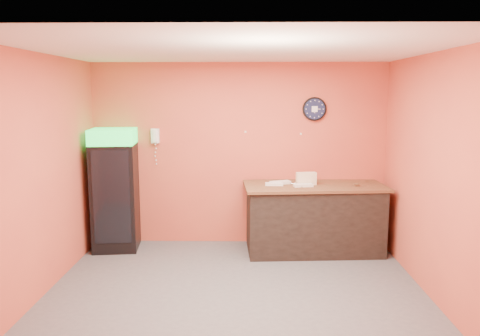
{
  "coord_description": "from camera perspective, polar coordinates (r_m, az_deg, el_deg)",
  "views": [
    {
      "loc": [
        0.14,
        -5.17,
        2.35
      ],
      "look_at": [
        0.04,
        0.6,
        1.41
      ],
      "focal_mm": 35.0,
      "sensor_mm": 36.0,
      "label": 1
    }
  ],
  "objects": [
    {
      "name": "wall_phone",
      "position": [
        7.29,
        -10.3,
        3.87
      ],
      "size": [
        0.12,
        0.11,
        0.22
      ],
      "color": "white",
      "rests_on": "back_wall"
    },
    {
      "name": "left_wall",
      "position": [
        5.78,
        -23.46,
        -1.0
      ],
      "size": [
        0.02,
        4.0,
        2.8
      ],
      "primitive_type": "cube",
      "color": "#CB5439",
      "rests_on": "floor"
    },
    {
      "name": "wrapped_sandwich_mid",
      "position": [
        6.77,
        7.72,
        -2.1
      ],
      "size": [
        0.29,
        0.15,
        0.04
      ],
      "primitive_type": "cube",
      "rotation": [
        0.0,
        0.0,
        0.16
      ],
      "color": "silver",
      "rests_on": "butcher_paper"
    },
    {
      "name": "right_wall",
      "position": [
        5.67,
        22.85,
        -1.15
      ],
      "size": [
        0.02,
        4.0,
        2.8
      ],
      "primitive_type": "cube",
      "color": "#CB5439",
      "rests_on": "floor"
    },
    {
      "name": "sub_roll_stack",
      "position": [
        6.9,
        8.08,
        -1.29
      ],
      "size": [
        0.3,
        0.14,
        0.18
      ],
      "rotation": [
        0.0,
        0.0,
        0.13
      ],
      "color": "beige",
      "rests_on": "butcher_paper"
    },
    {
      "name": "wall_clock",
      "position": [
        7.22,
        9.06,
        7.12
      ],
      "size": [
        0.36,
        0.06,
        0.36
      ],
      "color": "black",
      "rests_on": "back_wall"
    },
    {
      "name": "ceiling",
      "position": [
        5.2,
        -0.56,
        14.2
      ],
      "size": [
        4.5,
        4.0,
        0.02
      ],
      "primitive_type": "cube",
      "color": "white",
      "rests_on": "back_wall"
    },
    {
      "name": "wrapped_sandwich_left",
      "position": [
        6.81,
        4.19,
        -1.98
      ],
      "size": [
        0.26,
        0.11,
        0.04
      ],
      "primitive_type": "cube",
      "rotation": [
        0.0,
        0.0,
        -0.04
      ],
      "color": "silver",
      "rests_on": "butcher_paper"
    },
    {
      "name": "prep_counter",
      "position": [
        7.06,
        8.96,
        -6.2
      ],
      "size": [
        1.99,
        0.98,
        0.97
      ],
      "primitive_type": "cube",
      "rotation": [
        0.0,
        0.0,
        0.06
      ],
      "color": "black",
      "rests_on": "floor"
    },
    {
      "name": "wrapped_sandwich_right",
      "position": [
        6.93,
        4.91,
        -1.78
      ],
      "size": [
        0.32,
        0.22,
        0.04
      ],
      "primitive_type": "cube",
      "rotation": [
        0.0,
        0.0,
        0.38
      ],
      "color": "silver",
      "rests_on": "butcher_paper"
    },
    {
      "name": "back_wall",
      "position": [
        7.24,
        -0.12,
        1.68
      ],
      "size": [
        4.5,
        0.02,
        2.8
      ],
      "primitive_type": "cube",
      "color": "#CB5439",
      "rests_on": "floor"
    },
    {
      "name": "kitchen_tool",
      "position": [
        6.94,
        7.41,
        -1.74
      ],
      "size": [
        0.06,
        0.06,
        0.06
      ],
      "primitive_type": "cylinder",
      "color": "silver",
      "rests_on": "butcher_paper"
    },
    {
      "name": "floor",
      "position": [
        5.68,
        -0.52,
        -15.2
      ],
      "size": [
        4.5,
        4.5,
        0.0
      ],
      "primitive_type": "plane",
      "color": "#47474C",
      "rests_on": "ground"
    },
    {
      "name": "beverage_cooler",
      "position": [
        7.22,
        -15.09,
        -2.78
      ],
      "size": [
        0.7,
        0.71,
        1.82
      ],
      "rotation": [
        0.0,
        0.0,
        0.11
      ],
      "color": "black",
      "rests_on": "floor"
    },
    {
      "name": "butcher_paper",
      "position": [
        6.95,
        9.06,
        -2.18
      ],
      "size": [
        2.11,
        1.08,
        0.04
      ],
      "primitive_type": "cube",
      "rotation": [
        0.0,
        0.0,
        0.08
      ],
      "color": "brown",
      "rests_on": "prep_counter"
    }
  ]
}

